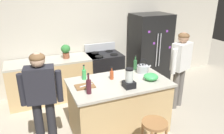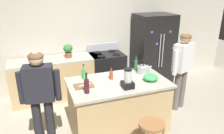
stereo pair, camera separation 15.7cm
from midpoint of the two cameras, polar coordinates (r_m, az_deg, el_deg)
name	(u,v)px [view 1 (the left image)]	position (r m, az deg, el deg)	size (l,w,h in m)	color
ground_plane	(118,128)	(4.06, 0.55, -15.64)	(14.00, 14.00, 0.00)	#B2A893
back_wall	(85,33)	(5.22, -7.96, 8.87)	(8.00, 0.10, 2.70)	beige
kitchen_island	(119,106)	(3.80, 0.57, -10.06)	(1.63, 0.94, 0.91)	tan
back_counter_run	(57,79)	(4.98, -15.15, -3.10)	(2.00, 0.64, 0.91)	tan
refrigerator	(150,50)	(5.52, 9.01, 4.45)	(0.90, 0.73, 1.76)	black
stove_range	(105,72)	(5.18, -2.84, -1.26)	(0.76, 0.65, 1.09)	black
person_by_island_left	(42,95)	(3.29, -19.20, -6.85)	(0.60, 0.28, 1.57)	#26262B
person_by_sink_right	(181,64)	(4.47, 16.52, 0.84)	(0.59, 0.34, 1.57)	#66605B
bar_stool	(154,131)	(3.20, 9.52, -16.08)	(0.36, 0.36, 0.64)	#9E6B3D
potted_plant	(66,50)	(4.80, -12.93, 4.23)	(0.20, 0.20, 0.30)	brown
blender_appliance	(129,80)	(3.34, 3.15, -3.31)	(0.17, 0.17, 0.32)	black
bottle_soda	(84,74)	(3.68, -8.51, -1.85)	(0.07, 0.07, 0.26)	#3FB259
bottle_wine	(89,86)	(3.19, -7.52, -4.99)	(0.08, 0.08, 0.32)	#471923
bottle_cooking_sauce	(112,75)	(3.65, -1.30, -2.07)	(0.06, 0.06, 0.22)	#B24C26
bottle_olive_oil	(135,64)	(4.07, 4.99, 0.68)	(0.07, 0.07, 0.28)	#2D6638
mixing_bowl	(151,77)	(3.68, 8.93, -2.55)	(0.24, 0.24, 0.11)	#3FB259
tea_kettle	(143,69)	(3.94, 6.90, -0.45)	(0.28, 0.20, 0.27)	#B7BABF
cutting_board	(85,86)	(3.44, -8.38, -5.01)	(0.30, 0.20, 0.02)	brown
chef_knife	(86,85)	(3.44, -8.07, -4.76)	(0.22, 0.03, 0.01)	#B7BABF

